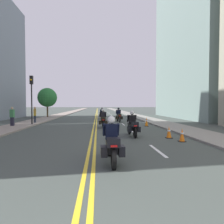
# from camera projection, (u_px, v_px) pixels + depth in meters

# --- Properties ---
(ground_plane) EXTENTS (264.00, 264.00, 0.00)m
(ground_plane) POSITION_uv_depth(u_px,v_px,m) (97.00, 113.00, 48.36)
(ground_plane) COLOR #3E4641
(sidewalk_left) EXTENTS (2.66, 144.00, 0.12)m
(sidewalk_left) POSITION_uv_depth(u_px,v_px,m) (67.00, 113.00, 47.88)
(sidewalk_left) COLOR gray
(sidewalk_left) RESTS_ON ground
(sidewalk_right) EXTENTS (2.66, 144.00, 0.12)m
(sidewalk_right) POSITION_uv_depth(u_px,v_px,m) (126.00, 113.00, 48.85)
(sidewalk_right) COLOR gray
(sidewalk_right) RESTS_ON ground
(centreline_yellow_inner) EXTENTS (0.12, 132.00, 0.01)m
(centreline_yellow_inner) POSITION_uv_depth(u_px,v_px,m) (96.00, 113.00, 48.36)
(centreline_yellow_inner) COLOR yellow
(centreline_yellow_inner) RESTS_ON ground
(centreline_yellow_outer) EXTENTS (0.12, 132.00, 0.01)m
(centreline_yellow_outer) POSITION_uv_depth(u_px,v_px,m) (97.00, 113.00, 48.37)
(centreline_yellow_outer) COLOR yellow
(centreline_yellow_outer) RESTS_ON ground
(lane_dashes_white) EXTENTS (0.14, 56.40, 0.01)m
(lane_dashes_white) POSITION_uv_depth(u_px,v_px,m) (115.00, 118.00, 29.62)
(lane_dashes_white) COLOR silver
(lane_dashes_white) RESTS_ON ground
(building_right_1) EXTENTS (8.10, 19.20, 22.91)m
(building_right_1) POSITION_uv_depth(u_px,v_px,m) (201.00, 42.00, 30.57)
(building_right_1) COLOR gray
(building_right_1) RESTS_ON ground
(motorcycle_0) EXTENTS (0.77, 2.24, 1.58)m
(motorcycle_0) POSITION_uv_depth(u_px,v_px,m) (112.00, 144.00, 6.83)
(motorcycle_0) COLOR black
(motorcycle_0) RESTS_ON ground
(motorcycle_1) EXTENTS (0.78, 2.27, 1.59)m
(motorcycle_1) POSITION_uv_depth(u_px,v_px,m) (133.00, 126.00, 12.60)
(motorcycle_1) COLOR black
(motorcycle_1) RESTS_ON ground
(motorcycle_2) EXTENTS (0.76, 2.26, 1.64)m
(motorcycle_2) POSITION_uv_depth(u_px,v_px,m) (103.00, 120.00, 17.41)
(motorcycle_2) COLOR black
(motorcycle_2) RESTS_ON ground
(motorcycle_3) EXTENTS (0.78, 2.27, 1.68)m
(motorcycle_3) POSITION_uv_depth(u_px,v_px,m) (119.00, 116.00, 23.10)
(motorcycle_3) COLOR black
(motorcycle_3) RESTS_ON ground
(motorcycle_4) EXTENTS (0.78, 2.19, 1.58)m
(motorcycle_4) POSITION_uv_depth(u_px,v_px,m) (102.00, 114.00, 28.78)
(motorcycle_4) COLOR black
(motorcycle_4) RESTS_ON ground
(traffic_cone_0) EXTENTS (0.37, 0.37, 0.70)m
(traffic_cone_0) POSITION_uv_depth(u_px,v_px,m) (169.00, 132.00, 11.97)
(traffic_cone_0) COLOR black
(traffic_cone_0) RESTS_ON ground
(traffic_cone_1) EXTENTS (0.35, 0.35, 0.70)m
(traffic_cone_1) POSITION_uv_depth(u_px,v_px,m) (182.00, 135.00, 10.80)
(traffic_cone_1) COLOR black
(traffic_cone_1) RESTS_ON ground
(traffic_cone_2) EXTENTS (0.36, 0.36, 0.82)m
(traffic_cone_2) POSITION_uv_depth(u_px,v_px,m) (147.00, 122.00, 18.69)
(traffic_cone_2) COLOR black
(traffic_cone_2) RESTS_ON ground
(traffic_light_near) EXTENTS (0.28, 0.38, 4.72)m
(traffic_light_near) POSITION_uv_depth(u_px,v_px,m) (32.00, 91.00, 19.24)
(traffic_light_near) COLOR black
(traffic_light_near) RESTS_ON ground
(pedestrian_0) EXTENTS (0.28, 0.50, 1.78)m
(pedestrian_0) POSITION_uv_depth(u_px,v_px,m) (35.00, 115.00, 20.92)
(pedestrian_0) COLOR #212A37
(pedestrian_0) RESTS_ON ground
(pedestrian_1) EXTENTS (0.41, 0.31, 1.79)m
(pedestrian_1) POSITION_uv_depth(u_px,v_px,m) (12.00, 117.00, 17.82)
(pedestrian_1) COLOR #242333
(pedestrian_1) RESTS_ON ground
(street_tree_0) EXTENTS (2.91, 2.91, 4.56)m
(street_tree_0) POSITION_uv_depth(u_px,v_px,m) (47.00, 98.00, 31.03)
(street_tree_0) COLOR #4D3A23
(street_tree_0) RESTS_ON ground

